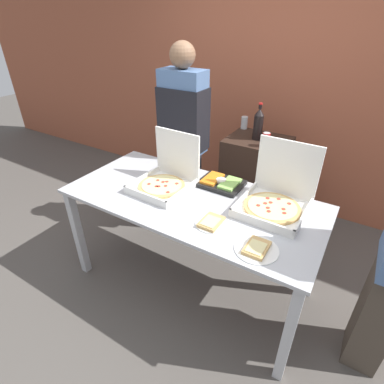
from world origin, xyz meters
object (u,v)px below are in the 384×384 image
object	(u,v)px
pizza_box_near_right	(276,198)
soda_can_colored	(266,140)
person_server_vest	(184,135)
paper_plate_front_left	(211,222)
soda_bottle	(258,124)
pizza_box_far_left	(166,178)
paper_plate_front_right	(257,248)
veggie_tray	(221,183)
soda_can_silver	(244,123)

from	to	relation	value
pizza_box_near_right	soda_can_colored	bearing A→B (deg)	116.86
soda_can_colored	person_server_vest	world-z (taller)	person_server_vest
paper_plate_front_left	soda_bottle	bearing A→B (deg)	98.42
soda_can_colored	person_server_vest	bearing A→B (deg)	-162.48
pizza_box_far_left	soda_bottle	size ratio (longest dim) A/B	1.29
paper_plate_front_right	soda_can_colored	size ratio (longest dim) A/B	2.04
soda_bottle	paper_plate_front_right	bearing A→B (deg)	-68.41
pizza_box_near_right	paper_plate_front_left	size ratio (longest dim) A/B	2.22
veggie_tray	soda_bottle	distance (m)	0.79
paper_plate_front_left	person_server_vest	size ratio (longest dim) A/B	0.11
paper_plate_front_right	soda_can_silver	xyz separation A→B (m)	(-0.74, 1.52, 0.19)
veggie_tray	pizza_box_near_right	bearing A→B (deg)	-10.22
pizza_box_far_left	pizza_box_near_right	xyz separation A→B (m)	(0.81, 0.16, 0.00)
veggie_tray	soda_can_silver	distance (m)	1.00
soda_can_colored	pizza_box_far_left	bearing A→B (deg)	-119.00
pizza_box_far_left	soda_can_colored	world-z (taller)	pizza_box_far_left
pizza_box_near_right	soda_bottle	xyz separation A→B (m)	(-0.46, 0.83, 0.21)
pizza_box_far_left	soda_bottle	bearing A→B (deg)	72.82
pizza_box_far_left	soda_can_colored	size ratio (longest dim) A/B	3.48
paper_plate_front_left	paper_plate_front_right	xyz separation A→B (m)	(0.33, -0.08, -0.00)
person_server_vest	soda_can_colored	bearing A→B (deg)	-162.48
pizza_box_far_left	paper_plate_front_right	xyz separation A→B (m)	(0.86, -0.32, -0.06)
paper_plate_front_right	person_server_vest	distance (m)	1.46
soda_can_colored	soda_can_silver	bearing A→B (deg)	135.60
pizza_box_far_left	person_server_vest	distance (m)	0.68
pizza_box_far_left	veggie_tray	xyz separation A→B (m)	(0.35, 0.24, -0.05)
soda_can_colored	person_server_vest	size ratio (longest dim) A/B	0.07
veggie_tray	soda_bottle	bearing A→B (deg)	90.68
pizza_box_far_left	pizza_box_near_right	world-z (taller)	pizza_box_near_right
veggie_tray	person_server_vest	bearing A→B (deg)	146.74
pizza_box_near_right	soda_can_silver	bearing A→B (deg)	124.62
paper_plate_front_left	veggie_tray	size ratio (longest dim) A/B	0.62
person_server_vest	soda_bottle	bearing A→B (deg)	-148.74
pizza_box_far_left	pizza_box_near_right	size ratio (longest dim) A/B	0.94
veggie_tray	soda_can_colored	world-z (taller)	soda_can_colored
person_server_vest	pizza_box_far_left	bearing A→B (deg)	111.03
person_server_vest	soda_can_silver	bearing A→B (deg)	-122.77
pizza_box_near_right	paper_plate_front_right	distance (m)	0.48
paper_plate_front_right	paper_plate_front_left	bearing A→B (deg)	166.60
paper_plate_front_right	soda_bottle	size ratio (longest dim) A/B	0.75
soda_can_colored	person_server_vest	xyz separation A→B (m)	(-0.72, -0.23, -0.02)
paper_plate_front_left	soda_bottle	distance (m)	1.27
paper_plate_front_left	pizza_box_near_right	bearing A→B (deg)	54.56
soda_can_colored	pizza_box_near_right	bearing A→B (deg)	-64.49
pizza_box_near_right	soda_can_colored	distance (m)	0.78
soda_bottle	soda_can_silver	size ratio (longest dim) A/B	2.70
pizza_box_near_right	soda_bottle	distance (m)	0.97
veggie_tray	person_server_vest	world-z (taller)	person_server_vest
soda_can_colored	veggie_tray	bearing A→B (deg)	-101.09
veggie_tray	soda_can_silver	xyz separation A→B (m)	(-0.23, 0.96, 0.18)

